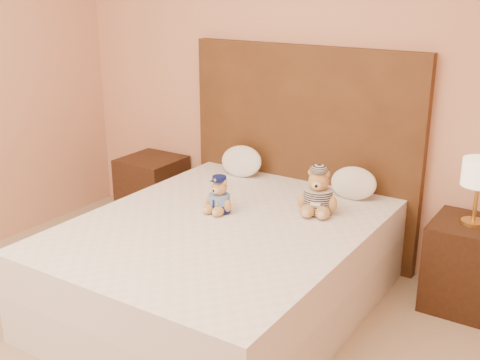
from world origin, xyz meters
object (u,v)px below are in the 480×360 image
bed (223,265)px  teddy_police (219,194)px  nightstand_right (467,265)px  pillow_left (241,160)px  teddy_prisoner (318,191)px  pillow_right (354,182)px  nightstand_left (153,190)px  lamp (479,176)px

bed → teddy_police: bearing=130.1°
nightstand_right → pillow_left: 1.70m
teddy_police → nightstand_right: bearing=28.2°
pillow_left → teddy_police: bearing=-67.6°
teddy_prisoner → pillow_right: 0.39m
nightstand_right → teddy_police: bearing=-154.3°
nightstand_left → lamp: 2.56m
pillow_left → lamp: bearing=-1.0°
nightstand_right → lamp: bearing=180.0°
nightstand_left → teddy_prisoner: (1.65, -0.35, 0.42)m
lamp → teddy_prisoner: 0.93m
nightstand_left → lamp: (2.50, 0.00, 0.57)m
pillow_right → nightstand_right: bearing=-2.2°
nightstand_left → pillow_right: (1.73, 0.03, 0.39)m
lamp → teddy_police: size_ratio=1.74×
bed → teddy_police: 0.43m
nightstand_right → pillow_left: size_ratio=1.65×
nightstand_left → lamp: lamp is taller
nightstand_right → teddy_police: (-1.37, -0.66, 0.39)m
nightstand_left → pillow_right: bearing=1.0°
teddy_police → pillow_right: size_ratio=0.73×
bed → pillow_left: pillow_left is taller
pillow_left → teddy_prisoner: bearing=-25.4°
teddy_prisoner → pillow_right: bearing=63.7°
nightstand_left → pillow_left: pillow_left is taller
nightstand_right → teddy_prisoner: size_ratio=1.90×
pillow_left → pillow_right: 0.88m
bed → teddy_prisoner: (0.40, 0.45, 0.42)m
nightstand_right → teddy_prisoner: teddy_prisoner is taller
nightstand_right → teddy_prisoner: 1.01m
bed → teddy_prisoner: size_ratio=6.89×
pillow_left → pillow_right: size_ratio=1.06×
bed → pillow_left: 1.00m
bed → pillow_left: size_ratio=6.00×
bed → nightstand_right: (1.25, 0.80, -0.00)m
teddy_police → pillow_left: pillow_left is taller
lamp → pillow_right: 0.80m
teddy_police → teddy_prisoner: bearing=33.0°
nightstand_left → teddy_police: teddy_police is taller
bed → teddy_prisoner: 0.73m
nightstand_right → lamp: size_ratio=1.38×
teddy_prisoner → pillow_left: bearing=139.1°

